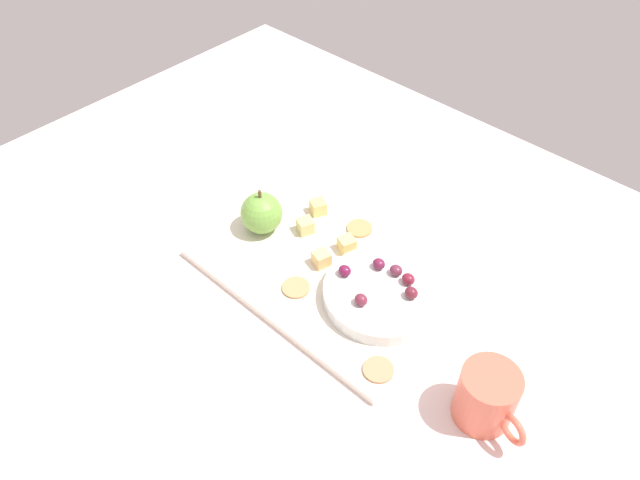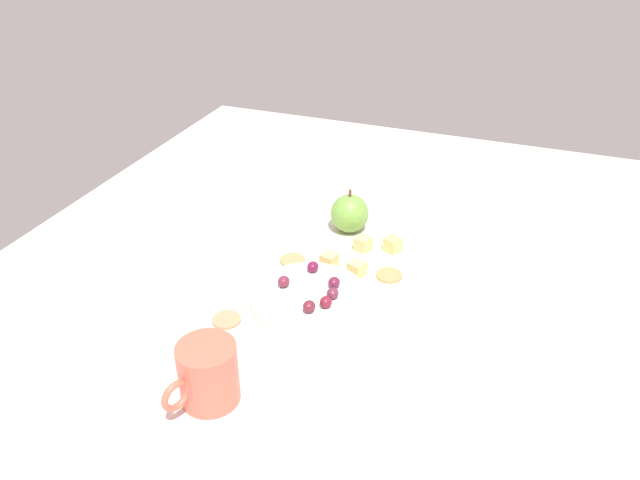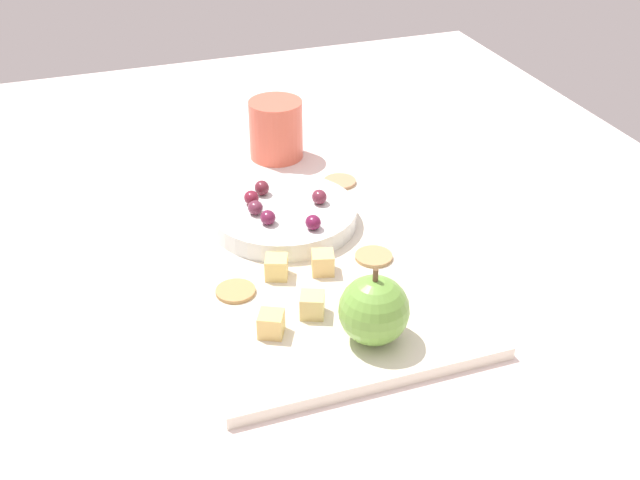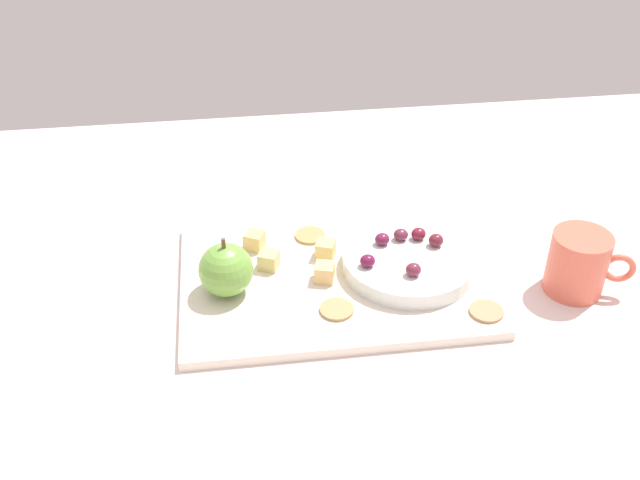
% 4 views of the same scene
% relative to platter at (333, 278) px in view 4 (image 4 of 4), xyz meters
% --- Properties ---
extents(table, '(1.36, 1.04, 0.05)m').
position_rel_platter_xyz_m(table, '(-0.02, 0.03, -0.03)').
color(table, silver).
rests_on(table, ground).
extents(platter, '(0.38, 0.27, 0.01)m').
position_rel_platter_xyz_m(platter, '(0.00, 0.00, 0.00)').
color(platter, silver).
rests_on(platter, table).
extents(serving_dish, '(0.17, 0.17, 0.02)m').
position_rel_platter_xyz_m(serving_dish, '(-0.09, 0.00, 0.02)').
color(serving_dish, white).
rests_on(serving_dish, platter).
extents(apple_whole, '(0.07, 0.07, 0.07)m').
position_rel_platter_xyz_m(apple_whole, '(0.13, 0.02, 0.04)').
color(apple_whole, '#6DA540').
rests_on(apple_whole, platter).
extents(apple_stem, '(0.01, 0.01, 0.01)m').
position_rel_platter_xyz_m(apple_stem, '(0.13, 0.02, 0.08)').
color(apple_stem, brown).
rests_on(apple_stem, apple_whole).
extents(cheese_cube_0, '(0.03, 0.03, 0.02)m').
position_rel_platter_xyz_m(cheese_cube_0, '(0.00, -0.04, 0.02)').
color(cheese_cube_0, '#EFD177').
rests_on(cheese_cube_0, platter).
extents(cheese_cube_1, '(0.03, 0.03, 0.02)m').
position_rel_platter_xyz_m(cheese_cube_1, '(0.09, -0.07, 0.02)').
color(cheese_cube_1, '#EEC56F').
rests_on(cheese_cube_1, platter).
extents(cheese_cube_2, '(0.03, 0.03, 0.02)m').
position_rel_platter_xyz_m(cheese_cube_2, '(0.08, -0.02, 0.02)').
color(cheese_cube_2, '#E1C579').
rests_on(cheese_cube_2, platter).
extents(cheese_cube_3, '(0.03, 0.03, 0.02)m').
position_rel_platter_xyz_m(cheese_cube_3, '(0.01, 0.01, 0.02)').
color(cheese_cube_3, '#F2C478').
rests_on(cheese_cube_3, platter).
extents(cracker_0, '(0.04, 0.04, 0.00)m').
position_rel_platter_xyz_m(cracker_0, '(-0.17, 0.10, 0.01)').
color(cracker_0, tan).
rests_on(cracker_0, platter).
extents(cracker_1, '(0.04, 0.04, 0.00)m').
position_rel_platter_xyz_m(cracker_1, '(0.02, -0.08, 0.01)').
color(cracker_1, tan).
rests_on(cracker_1, platter).
extents(cracker_2, '(0.04, 0.04, 0.00)m').
position_rel_platter_xyz_m(cracker_2, '(0.01, 0.07, 0.01)').
color(cracker_2, tan).
rests_on(cracker_2, platter).
extents(grape_0, '(0.02, 0.02, 0.02)m').
position_rel_platter_xyz_m(grape_0, '(-0.07, -0.02, 0.04)').
color(grape_0, maroon).
rests_on(grape_0, serving_dish).
extents(grape_1, '(0.02, 0.02, 0.02)m').
position_rel_platter_xyz_m(grape_1, '(-0.13, -0.01, 0.04)').
color(grape_1, maroon).
rests_on(grape_1, serving_dish).
extents(grape_2, '(0.02, 0.02, 0.02)m').
position_rel_platter_xyz_m(grape_2, '(-0.09, -0.03, 0.04)').
color(grape_2, '#66283D').
rests_on(grape_2, serving_dish).
extents(grape_3, '(0.02, 0.02, 0.02)m').
position_rel_platter_xyz_m(grape_3, '(-0.04, 0.02, 0.04)').
color(grape_3, maroon).
rests_on(grape_3, serving_dish).
extents(grape_4, '(0.02, 0.02, 0.02)m').
position_rel_platter_xyz_m(grape_4, '(-0.09, 0.04, 0.04)').
color(grape_4, maroon).
rests_on(grape_4, serving_dish).
extents(grape_5, '(0.02, 0.02, 0.02)m').
position_rel_platter_xyz_m(grape_5, '(-0.11, -0.03, 0.04)').
color(grape_5, maroon).
rests_on(grape_5, serving_dish).
extents(cup, '(0.10, 0.07, 0.08)m').
position_rel_platter_xyz_m(cup, '(-0.29, 0.05, 0.03)').
color(cup, '#DA614B').
rests_on(cup, table).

